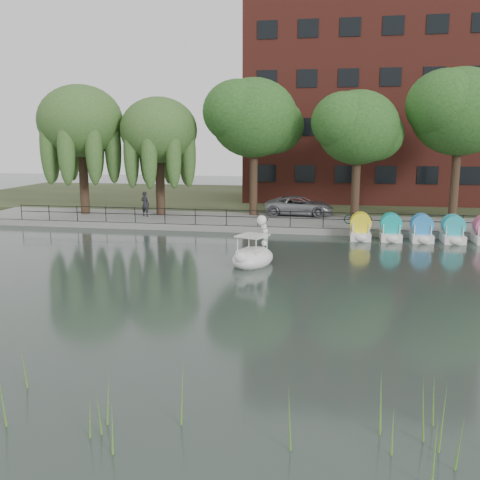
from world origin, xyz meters
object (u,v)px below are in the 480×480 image
(bicycle, at_px, (358,216))
(pedestrian, at_px, (145,202))
(minivan, at_px, (299,204))
(swan_boat, at_px, (253,254))

(bicycle, distance_m, pedestrian, 14.43)
(minivan, distance_m, swan_boat, 13.54)
(minivan, height_order, pedestrian, pedestrian)
(minivan, bearing_deg, swan_boat, 175.55)
(pedestrian, bearing_deg, bicycle, -167.27)
(minivan, xyz_separation_m, pedestrian, (-10.48, -2.37, 0.22))
(bicycle, height_order, pedestrian, pedestrian)
(pedestrian, bearing_deg, minivan, -151.13)
(pedestrian, xyz_separation_m, swan_boat, (9.25, -11.10, -0.91))
(minivan, bearing_deg, pedestrian, 103.49)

